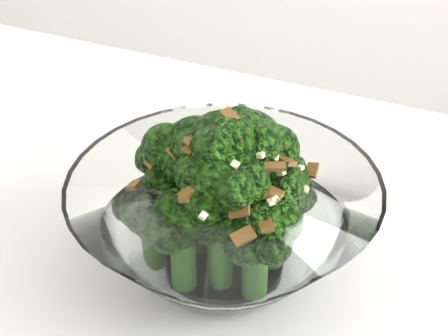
# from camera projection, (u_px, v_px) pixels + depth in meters

# --- Properties ---
(broccoli_dish) EXTENTS (0.20, 0.20, 0.13)m
(broccoli_dish) POSITION_uv_depth(u_px,v_px,m) (224.00, 215.00, 0.44)
(broccoli_dish) COLOR white
(broccoli_dish) RESTS_ON table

